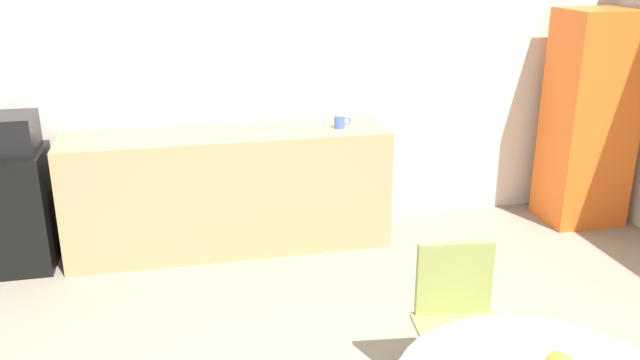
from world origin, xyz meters
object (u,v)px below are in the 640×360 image
Objects in this scene: mini_fridge at (11,210)px; locker_cabinet at (589,119)px; mug_white at (340,122)px; chair_olive at (458,309)px.

mini_fridge is 4.46m from locker_cabinet.
mug_white is (2.37, -0.07, 0.53)m from mini_fridge.
locker_cabinet is 2.06m from mug_white.
mini_fridge is 2.43m from mug_white.
locker_cabinet is 13.41× the size of mug_white.
locker_cabinet reaches higher than chair_olive.
mug_white is at bearing -1.75° from mini_fridge.
locker_cabinet is (4.43, -0.10, 0.44)m from mini_fridge.
chair_olive is 2.08m from mug_white.
chair_olive is (-1.98, -2.00, -0.34)m from locker_cabinet.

